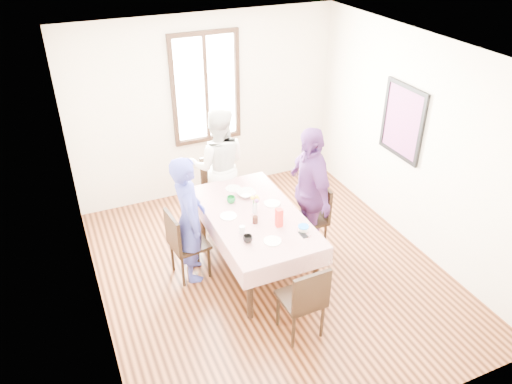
# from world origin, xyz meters

# --- Properties ---
(ground) EXTENTS (4.50, 4.50, 0.00)m
(ground) POSITION_xyz_m (0.00, 0.00, 0.00)
(ground) COLOR black
(ground) RESTS_ON ground
(back_wall) EXTENTS (4.00, 0.00, 4.00)m
(back_wall) POSITION_xyz_m (0.00, 2.25, 1.35)
(back_wall) COLOR beige
(back_wall) RESTS_ON ground
(right_wall) EXTENTS (0.00, 4.50, 4.50)m
(right_wall) POSITION_xyz_m (2.00, 0.00, 1.35)
(right_wall) COLOR beige
(right_wall) RESTS_ON ground
(window_frame) EXTENTS (1.02, 0.06, 1.62)m
(window_frame) POSITION_xyz_m (0.00, 2.23, 1.65)
(window_frame) COLOR black
(window_frame) RESTS_ON back_wall
(window_pane) EXTENTS (0.90, 0.02, 1.50)m
(window_pane) POSITION_xyz_m (0.00, 2.24, 1.65)
(window_pane) COLOR white
(window_pane) RESTS_ON back_wall
(art_poster) EXTENTS (0.04, 0.76, 0.96)m
(art_poster) POSITION_xyz_m (1.98, 0.30, 1.55)
(art_poster) COLOR red
(art_poster) RESTS_ON right_wall
(dining_table) EXTENTS (0.93, 1.75, 0.75)m
(dining_table) POSITION_xyz_m (-0.13, 0.19, 0.38)
(dining_table) COLOR black
(dining_table) RESTS_ON ground
(tablecloth) EXTENTS (1.05, 1.87, 0.01)m
(tablecloth) POSITION_xyz_m (-0.13, 0.19, 0.76)
(tablecloth) COLOR #5B020A
(tablecloth) RESTS_ON dining_table
(chair_left) EXTENTS (0.46, 0.46, 0.91)m
(chair_left) POSITION_xyz_m (-0.91, 0.35, 0.46)
(chair_left) COLOR black
(chair_left) RESTS_ON ground
(chair_right) EXTENTS (0.43, 0.43, 0.91)m
(chair_right) POSITION_xyz_m (0.64, 0.24, 0.46)
(chair_right) COLOR black
(chair_right) RESTS_ON ground
(chair_far) EXTENTS (0.44, 0.44, 0.91)m
(chair_far) POSITION_xyz_m (-0.13, 1.39, 0.46)
(chair_far) COLOR black
(chair_far) RESTS_ON ground
(chair_near) EXTENTS (0.43, 0.43, 0.91)m
(chair_near) POSITION_xyz_m (-0.13, -1.01, 0.46)
(chair_near) COLOR black
(chair_near) RESTS_ON ground
(person_left) EXTENTS (0.48, 0.64, 1.59)m
(person_left) POSITION_xyz_m (-0.89, 0.35, 0.80)
(person_left) COLOR #343892
(person_left) RESTS_ON ground
(person_far) EXTENTS (0.98, 0.87, 1.67)m
(person_far) POSITION_xyz_m (-0.13, 1.37, 0.83)
(person_far) COLOR silver
(person_far) RESTS_ON ground
(person_right) EXTENTS (0.50, 1.04, 1.73)m
(person_right) POSITION_xyz_m (0.62, 0.24, 0.86)
(person_right) COLOR #532A66
(person_right) RESTS_ON ground
(mug_black) EXTENTS (0.12, 0.12, 0.08)m
(mug_black) POSITION_xyz_m (-0.42, -0.28, 0.80)
(mug_black) COLOR black
(mug_black) RESTS_ON tablecloth
(mug_flag) EXTENTS (0.13, 0.13, 0.08)m
(mug_flag) POSITION_xyz_m (0.12, 0.05, 0.80)
(mug_flag) COLOR red
(mug_flag) RESTS_ON tablecloth
(mug_green) EXTENTS (0.14, 0.14, 0.09)m
(mug_green) POSITION_xyz_m (-0.29, 0.55, 0.80)
(mug_green) COLOR #0C7226
(mug_green) RESTS_ON tablecloth
(serving_bowl) EXTENTS (0.28, 0.28, 0.06)m
(serving_bowl) POSITION_xyz_m (-0.05, 0.63, 0.79)
(serving_bowl) COLOR white
(serving_bowl) RESTS_ON tablecloth
(juice_carton) EXTENTS (0.07, 0.07, 0.23)m
(juice_carton) POSITION_xyz_m (0.03, -0.14, 0.87)
(juice_carton) COLOR red
(juice_carton) RESTS_ON tablecloth
(butter_tub) EXTENTS (0.10, 0.10, 0.05)m
(butter_tub) POSITION_xyz_m (0.24, -0.34, 0.79)
(butter_tub) COLOR white
(butter_tub) RESTS_ON tablecloth
(jam_jar) EXTENTS (0.06, 0.06, 0.09)m
(jam_jar) POSITION_xyz_m (-0.19, 0.02, 0.81)
(jam_jar) COLOR black
(jam_jar) RESTS_ON tablecloth
(drinking_glass) EXTENTS (0.07, 0.07, 0.10)m
(drinking_glass) POSITION_xyz_m (-0.41, -0.11, 0.81)
(drinking_glass) COLOR silver
(drinking_glass) RESTS_ON tablecloth
(smartphone) EXTENTS (0.07, 0.14, 0.01)m
(smartphone) POSITION_xyz_m (0.20, -0.41, 0.77)
(smartphone) COLOR black
(smartphone) RESTS_ON tablecloth
(flower_vase) EXTENTS (0.06, 0.06, 0.12)m
(flower_vase) POSITION_xyz_m (-0.11, 0.22, 0.82)
(flower_vase) COLOR silver
(flower_vase) RESTS_ON tablecloth
(plate_left) EXTENTS (0.20, 0.20, 0.01)m
(plate_left) POSITION_xyz_m (-0.43, 0.27, 0.77)
(plate_left) COLOR white
(plate_left) RESTS_ON tablecloth
(plate_right) EXTENTS (0.20, 0.20, 0.01)m
(plate_right) POSITION_xyz_m (0.16, 0.32, 0.77)
(plate_right) COLOR white
(plate_right) RESTS_ON tablecloth
(plate_far) EXTENTS (0.20, 0.20, 0.01)m
(plate_far) POSITION_xyz_m (-0.14, 0.85, 0.77)
(plate_far) COLOR white
(plate_far) RESTS_ON tablecloth
(plate_near) EXTENTS (0.20, 0.20, 0.01)m
(plate_near) POSITION_xyz_m (-0.16, -0.38, 0.77)
(plate_near) COLOR white
(plate_near) RESTS_ON tablecloth
(butter_lid) EXTENTS (0.12, 0.12, 0.01)m
(butter_lid) POSITION_xyz_m (0.24, -0.34, 0.82)
(butter_lid) COLOR blue
(butter_lid) RESTS_ON butter_tub
(flower_bunch) EXTENTS (0.09, 0.09, 0.10)m
(flower_bunch) POSITION_xyz_m (-0.11, 0.22, 0.93)
(flower_bunch) COLOR yellow
(flower_bunch) RESTS_ON flower_vase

